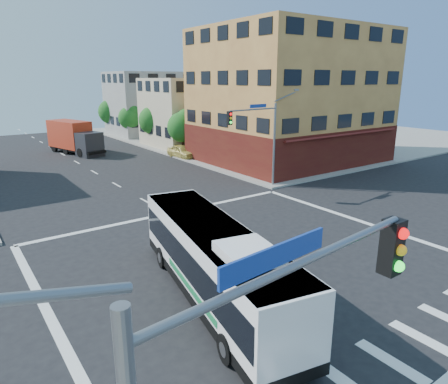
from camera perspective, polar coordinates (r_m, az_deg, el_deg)
ground at (r=20.23m, az=4.75°, el=-10.26°), size 120.00×120.00×0.00m
sidewalk_ne at (r=68.21m, az=8.43°, el=8.26°), size 50.00×50.00×0.15m
corner_building_ne at (r=45.42m, az=9.36°, el=11.86°), size 18.10×15.44×14.00m
building_east_near at (r=55.97m, az=-4.39°, el=11.32°), size 12.06×10.06×9.00m
building_east_far at (r=68.28m, az=-10.64°, el=12.33°), size 12.06×10.06×10.00m
signal_mast_ne at (r=32.38m, az=5.19°, el=8.86°), size 7.91×1.13×8.07m
street_tree_a at (r=48.29m, az=-5.82°, el=9.47°), size 3.60×3.60×5.53m
street_tree_b at (r=55.34m, az=-10.01°, el=10.29°), size 3.80×3.80×5.79m
street_tree_c at (r=62.65m, az=-13.23°, el=10.47°), size 3.40×3.40×5.29m
street_tree_d at (r=70.06m, az=-15.82°, el=11.17°), size 4.00×4.00×6.03m
transit_bus at (r=16.52m, az=-1.36°, el=-9.91°), size 4.73×12.04×3.49m
box_truck at (r=52.72m, az=-20.56°, el=7.24°), size 4.76×9.07×3.92m
parked_car at (r=47.00m, az=-6.01°, el=5.79°), size 2.14×4.54×1.50m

